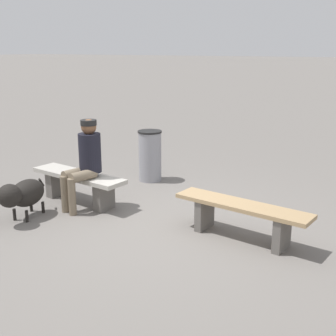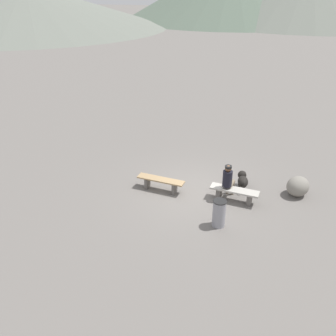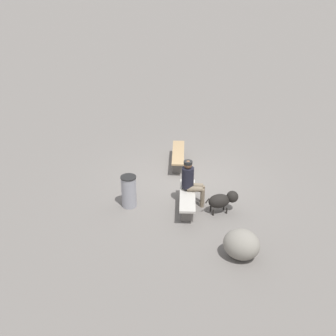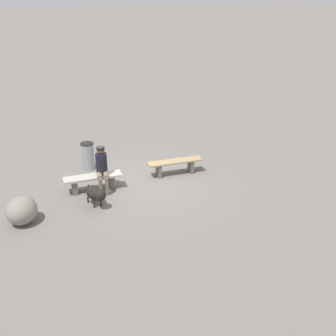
# 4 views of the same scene
# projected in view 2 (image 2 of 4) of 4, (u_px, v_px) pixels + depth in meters

# --- Properties ---
(ground) EXTENTS (210.00, 210.00, 0.06)m
(ground) POSITION_uv_depth(u_px,v_px,m) (194.00, 193.00, 13.30)
(ground) COLOR slate
(bench_left) EXTENTS (1.81, 0.64, 0.47)m
(bench_left) POSITION_uv_depth(u_px,v_px,m) (161.00, 182.00, 13.27)
(bench_left) COLOR #605B56
(bench_left) RESTS_ON ground
(bench_right) EXTENTS (1.73, 0.67, 0.47)m
(bench_right) POSITION_uv_depth(u_px,v_px,m) (234.00, 193.00, 12.63)
(bench_right) COLOR #605B56
(bench_right) RESTS_ON ground
(seated_person) EXTENTS (0.43, 0.65, 1.34)m
(seated_person) POSITION_uv_depth(u_px,v_px,m) (228.00, 179.00, 12.58)
(seated_person) COLOR black
(seated_person) RESTS_ON ground
(dog) EXTENTS (0.46, 0.93, 0.59)m
(dog) POSITION_uv_depth(u_px,v_px,m) (243.00, 180.00, 13.35)
(dog) COLOR black
(dog) RESTS_ON ground
(trash_bin) EXTENTS (0.43, 0.43, 0.91)m
(trash_bin) POSITION_uv_depth(u_px,v_px,m) (219.00, 213.00, 11.30)
(trash_bin) COLOR gray
(trash_bin) RESTS_ON ground
(boulder) EXTENTS (1.11, 1.14, 0.72)m
(boulder) POSITION_uv_depth(u_px,v_px,m) (298.00, 186.00, 12.96)
(boulder) COLOR gray
(boulder) RESTS_ON ground
(distant_peak_1) EXTENTS (43.82, 43.82, 6.44)m
(distant_peak_1) POSITION_uv_depth(u_px,v_px,m) (28.00, 6.00, 56.99)
(distant_peak_1) COLOR slate
(distant_peak_1) RESTS_ON ground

